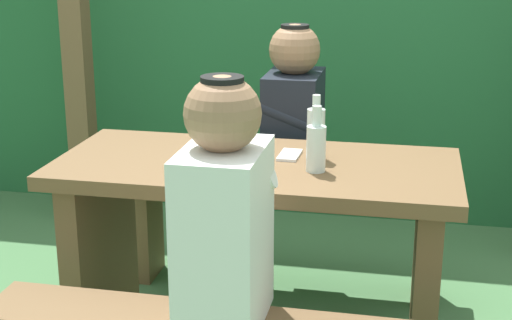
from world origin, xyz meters
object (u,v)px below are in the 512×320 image
(person_white_shirt, at_px, (224,214))
(cell_phone, at_px, (290,155))
(picnic_table, at_px, (256,227))
(bench_far, at_px, (283,219))
(person_black_coat, at_px, (294,117))
(drinking_glass, at_px, (228,155))
(bottle_right, at_px, (316,132))
(bottle_left, at_px, (316,146))

(person_white_shirt, distance_m, cell_phone, 0.67)
(picnic_table, bearing_deg, bench_far, 90.00)
(person_black_coat, distance_m, drinking_glass, 0.69)
(person_white_shirt, xyz_separation_m, drinking_glass, (-0.10, 0.47, 0.03))
(person_black_coat, relative_size, bottle_right, 3.15)
(bottle_left, bearing_deg, bench_far, 108.69)
(bench_far, xyz_separation_m, cell_phone, (0.10, -0.49, 0.44))
(person_white_shirt, bearing_deg, cell_phone, 83.52)
(picnic_table, distance_m, cell_phone, 0.28)
(cell_phone, bearing_deg, person_black_coat, 99.21)
(drinking_glass, bearing_deg, cell_phone, 48.08)
(bottle_right, bearing_deg, bench_far, 111.67)
(bench_far, height_order, person_white_shirt, person_white_shirt)
(picnic_table, height_order, person_white_shirt, person_white_shirt)
(drinking_glass, bearing_deg, bottle_right, 35.31)
(bottle_left, height_order, bottle_right, bottle_right)
(picnic_table, xyz_separation_m, bench_far, (0.00, 0.58, -0.19))
(person_black_coat, bearing_deg, bottle_left, -74.59)
(picnic_table, xyz_separation_m, bottle_left, (0.22, -0.06, 0.33))
(person_white_shirt, xyz_separation_m, bottle_left, (0.19, 0.51, 0.06))
(bench_far, bearing_deg, bottle_left, -71.31)
(picnic_table, relative_size, person_black_coat, 1.95)
(bench_far, distance_m, person_white_shirt, 1.24)
(bottle_right, distance_m, cell_phone, 0.13)
(picnic_table, bearing_deg, person_black_coat, 85.91)
(drinking_glass, height_order, bottle_right, bottle_right)
(picnic_table, height_order, person_black_coat, person_black_coat)
(drinking_glass, bearing_deg, person_white_shirt, -77.67)
(cell_phone, bearing_deg, drinking_glass, -130.11)
(bench_far, distance_m, bottle_left, 0.86)
(bottle_left, xyz_separation_m, cell_phone, (-0.11, 0.15, -0.08))
(person_black_coat, bearing_deg, bench_far, 175.39)
(picnic_table, relative_size, bottle_right, 6.13)
(person_white_shirt, xyz_separation_m, person_black_coat, (0.01, 1.15, 0.00))
(bench_far, height_order, cell_phone, cell_phone)
(person_white_shirt, distance_m, bottle_left, 0.55)
(picnic_table, height_order, drinking_glass, drinking_glass)
(cell_phone, bearing_deg, bottle_right, -2.02)
(person_black_coat, height_order, bottle_left, person_black_coat)
(person_black_coat, xyz_separation_m, bottle_right, (0.16, -0.49, 0.07))
(person_black_coat, distance_m, bottle_right, 0.52)
(bottle_right, bearing_deg, person_black_coat, 107.56)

